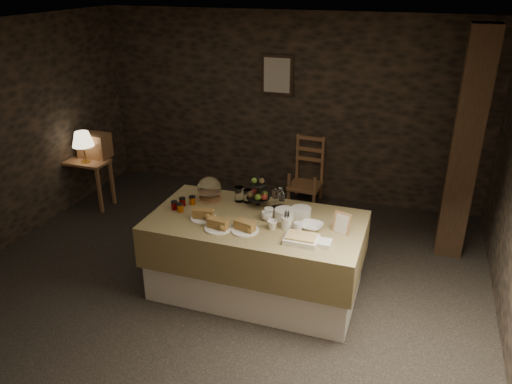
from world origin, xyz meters
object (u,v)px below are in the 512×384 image
(table_lamp, at_px, (82,139))
(wine_rack, at_px, (94,145))
(chair, at_px, (307,173))
(timber_column, at_px, (465,147))
(buffet_table, at_px, (256,251))
(console_table, at_px, (86,169))
(fruit_stand, at_px, (258,194))

(table_lamp, bearing_deg, wine_rack, 90.00)
(chair, relative_size, timber_column, 0.28)
(buffet_table, height_order, table_lamp, table_lamp)
(console_table, bearing_deg, fruit_stand, -17.75)
(console_table, relative_size, table_lamp, 1.57)
(console_table, relative_size, chair, 0.93)
(fruit_stand, bearing_deg, timber_column, 31.25)
(console_table, height_order, table_lamp, table_lamp)
(table_lamp, relative_size, chair, 0.59)
(timber_column, relative_size, fruit_stand, 7.50)
(chair, distance_m, timber_column, 2.31)
(buffet_table, xyz_separation_m, table_lamp, (-2.84, 1.15, 0.52))
(wine_rack, xyz_separation_m, timber_column, (4.75, 0.12, 0.45))
(wine_rack, relative_size, chair, 0.58)
(chair, height_order, fruit_stand, fruit_stand)
(table_lamp, bearing_deg, timber_column, 4.24)
(buffet_table, height_order, fruit_stand, fruit_stand)
(wine_rack, height_order, fruit_stand, fruit_stand)
(buffet_table, bearing_deg, wine_rack, 154.12)
(timber_column, bearing_deg, wine_rack, -178.53)
(wine_rack, xyz_separation_m, fruit_stand, (2.77, -1.08, 0.12))
(fruit_stand, bearing_deg, wine_rack, 158.65)
(console_table, height_order, wine_rack, wine_rack)
(table_lamp, bearing_deg, chair, 23.77)
(wine_rack, relative_size, fruit_stand, 1.21)
(console_table, bearing_deg, wine_rack, 74.48)
(fruit_stand, bearing_deg, table_lamp, 162.89)
(buffet_table, distance_m, wine_rack, 3.18)
(wine_rack, relative_size, timber_column, 0.16)
(table_lamp, xyz_separation_m, fruit_stand, (2.77, -0.85, -0.03))
(console_table, xyz_separation_m, timber_column, (4.80, 0.30, 0.76))
(buffet_table, xyz_separation_m, timber_column, (1.91, 1.50, 0.82))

